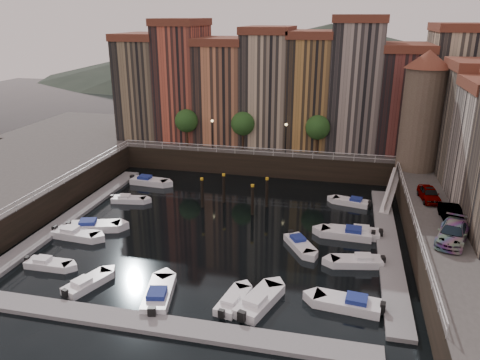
% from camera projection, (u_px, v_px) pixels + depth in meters
% --- Properties ---
extents(ground, '(200.00, 200.00, 0.00)m').
position_uv_depth(ground, '(223.00, 225.00, 47.97)').
color(ground, black).
rests_on(ground, ground).
extents(quay_far, '(80.00, 20.00, 3.00)m').
position_uv_depth(quay_far, '(267.00, 146.00, 71.36)').
color(quay_far, black).
rests_on(quay_far, ground).
extents(dock_left, '(2.00, 28.00, 0.35)m').
position_uv_depth(dock_left, '(76.00, 214.00, 50.42)').
color(dock_left, gray).
rests_on(dock_left, ground).
extents(dock_right, '(2.00, 28.00, 0.35)m').
position_uv_depth(dock_right, '(388.00, 245.00, 43.56)').
color(dock_right, gray).
rests_on(dock_right, ground).
extents(dock_near, '(30.00, 2.00, 0.35)m').
position_uv_depth(dock_near, '(159.00, 325.00, 32.29)').
color(dock_near, gray).
rests_on(dock_near, ground).
extents(mountains, '(145.00, 100.00, 18.00)m').
position_uv_depth(mountains, '(319.00, 58.00, 146.06)').
color(mountains, '#2D382D').
rests_on(mountains, ground).
extents(far_terrace, '(48.70, 10.30, 17.50)m').
position_uv_depth(far_terrace, '(288.00, 87.00, 65.22)').
color(far_terrace, '#7E6C50').
rests_on(far_terrace, quay_far).
extents(corner_tower, '(5.20, 5.20, 13.80)m').
position_uv_depth(corner_tower, '(422.00, 109.00, 53.67)').
color(corner_tower, '#6B5B4C').
rests_on(corner_tower, quay_right).
extents(promenade_trees, '(21.20, 3.20, 5.20)m').
position_uv_depth(promenade_trees, '(248.00, 124.00, 62.79)').
color(promenade_trees, black).
rests_on(promenade_trees, quay_far).
extents(street_lamps, '(10.36, 0.36, 4.18)m').
position_uv_depth(street_lamps, '(248.00, 131.00, 62.03)').
color(street_lamps, black).
rests_on(street_lamps, quay_far).
extents(railings, '(36.08, 34.04, 0.52)m').
position_uv_depth(railings, '(234.00, 176.00, 51.20)').
color(railings, white).
rests_on(railings, ground).
extents(gangway, '(2.78, 8.32, 3.73)m').
position_uv_depth(gangway, '(391.00, 188.00, 52.90)').
color(gangway, white).
rests_on(gangway, ground).
extents(mooring_pilings, '(7.37, 3.12, 3.78)m').
position_uv_depth(mooring_pilings, '(236.00, 194.00, 51.90)').
color(mooring_pilings, black).
rests_on(mooring_pilings, ground).
extents(boat_left_0, '(4.15, 1.54, 0.95)m').
position_uv_depth(boat_left_0, '(48.00, 264.00, 39.92)').
color(boat_left_0, white).
rests_on(boat_left_0, ground).
extents(boat_left_1, '(4.93, 2.09, 1.12)m').
position_uv_depth(boat_left_1, '(75.00, 234.00, 45.23)').
color(boat_left_1, white).
rests_on(boat_left_1, ground).
extents(boat_left_2, '(5.33, 3.27, 1.20)m').
position_uv_depth(boat_left_2, '(94.00, 226.00, 46.85)').
color(boat_left_2, white).
rests_on(boat_left_2, ground).
extents(boat_left_3, '(4.17, 1.99, 0.94)m').
position_uv_depth(boat_left_3, '(128.00, 199.00, 53.93)').
color(boat_left_3, white).
rests_on(boat_left_3, ground).
extents(boat_left_4, '(5.11, 2.19, 1.16)m').
position_uv_depth(boat_left_4, '(149.00, 181.00, 59.60)').
color(boat_left_4, white).
rests_on(boat_left_4, ground).
extents(boat_right_0, '(5.19, 2.37, 1.17)m').
position_uv_depth(boat_right_0, '(349.00, 304.00, 34.31)').
color(boat_right_0, white).
rests_on(boat_right_0, ground).
extents(boat_right_1, '(4.70, 2.46, 1.05)m').
position_uv_depth(boat_right_1, '(358.00, 261.00, 40.26)').
color(boat_right_1, white).
rests_on(boat_right_1, ground).
extents(boat_right_2, '(5.00, 1.85, 1.15)m').
position_uv_depth(boat_right_2, '(356.00, 233.00, 45.51)').
color(boat_right_2, white).
rests_on(boat_right_2, ground).
extents(boat_right_3, '(5.14, 2.08, 1.17)m').
position_uv_depth(boat_right_3, '(348.00, 233.00, 45.32)').
color(boat_right_3, white).
rests_on(boat_right_3, ground).
extents(boat_right_4, '(4.36, 2.40, 0.98)m').
position_uv_depth(boat_right_4, '(352.00, 202.00, 53.16)').
color(boat_right_4, white).
rests_on(boat_right_4, ground).
extents(boat_near_0, '(2.90, 4.39, 0.99)m').
position_uv_depth(boat_near_0, '(87.00, 283.00, 37.00)').
color(boat_near_0, white).
rests_on(boat_near_0, ground).
extents(boat_near_1, '(2.85, 5.37, 1.20)m').
position_uv_depth(boat_near_1, '(159.00, 295.00, 35.32)').
color(boat_near_1, white).
rests_on(boat_near_1, ground).
extents(boat_near_2, '(2.19, 4.25, 0.95)m').
position_uv_depth(boat_near_2, '(233.00, 301.00, 34.72)').
color(boat_near_2, white).
rests_on(boat_near_2, ground).
extents(boat_near_3, '(3.30, 5.27, 1.18)m').
position_uv_depth(boat_near_3, '(259.00, 302.00, 34.52)').
color(boat_near_3, white).
rests_on(boat_near_3, ground).
extents(car_a, '(2.09, 4.20, 1.38)m').
position_uv_depth(car_a, '(429.00, 195.00, 46.04)').
color(car_a, gray).
rests_on(car_a, quay_right).
extents(car_b, '(1.69, 4.26, 1.38)m').
position_uv_depth(car_b, '(451.00, 215.00, 41.31)').
color(car_b, gray).
rests_on(car_b, quay_right).
extents(car_c, '(3.63, 5.64, 1.52)m').
position_uv_depth(car_c, '(452.00, 234.00, 37.61)').
color(car_c, gray).
rests_on(car_c, quay_right).
extents(boat_extra_247, '(3.51, 4.38, 1.01)m').
position_uv_depth(boat_extra_247, '(300.00, 244.00, 43.29)').
color(boat_extra_247, white).
rests_on(boat_extra_247, ground).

